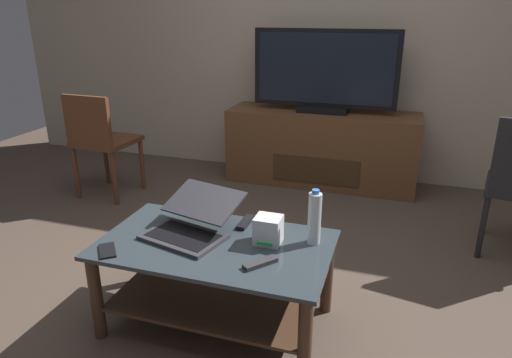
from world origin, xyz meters
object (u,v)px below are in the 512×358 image
Objects in this scene: side_chair at (100,138)px; soundbar_remote at (246,222)px; television at (325,73)px; cell_phone at (107,251)px; laptop at (192,222)px; media_cabinet at (321,148)px; router_box at (268,230)px; water_bottle_near at (314,218)px; tv_remote at (260,263)px; coffee_table at (216,269)px.

side_chair is 5.46× the size of soundbar_remote.
cell_phone is (-0.55, -2.36, -0.53)m from television.
laptop is (-0.27, -2.07, -0.47)m from television.
media_cabinet reaches higher than cell_phone.
soundbar_remote is at bearing 3.78° from cell_phone.
laptop is 3.68× the size of router_box.
television reaches higher than soundbar_remote.
side_chair reaches higher than water_bottle_near.
tv_remote is at bearing -123.27° from water_bottle_near.
television is 1.96m from soundbar_remote.
media_cabinet is 0.66m from television.
water_bottle_near is at bearing -80.76° from television.
television is at bearing 82.70° from laptop.
television reaches higher than tv_remote.
coffee_table is 6.86× the size of tv_remote.
tv_remote is at bearing -24.11° from laptop.
cell_phone is 0.88× the size of soundbar_remote.
tv_remote is (1.80, -1.39, -0.04)m from side_chair.
water_bottle_near is 0.35m from tv_remote.
water_bottle_near is at bearing -29.43° from side_chair.
soundbar_remote is (-0.19, 0.36, 0.00)m from tv_remote.
router_box is 0.49× the size of water_bottle_near.
coffee_table is at bearing -93.19° from media_cabinet.
side_chair is 1.85m from cell_phone.
media_cabinet reaches higher than laptop.
laptop is at bearing 6.14° from cell_phone.
soundbar_remote is (-0.37, 0.09, -0.12)m from water_bottle_near.
side_chair is (-1.65, -0.89, 0.18)m from media_cabinet.
soundbar_remote is at bearing -91.39° from television.
side_chair is at bearing 150.57° from water_bottle_near.
laptop is at bearing -40.90° from side_chair.
soundbar_remote is (-0.16, 0.16, -0.06)m from router_box.
television is at bearing 99.24° from water_bottle_near.
router_box is at bearing -162.06° from water_bottle_near.
router_box is at bearing -86.68° from television.
water_bottle_near is at bearing 18.07° from coffee_table.
television is at bearing 38.17° from cell_phone.
laptop is (-0.27, -2.09, 0.19)m from media_cabinet.
water_bottle_near reaches higher than coffee_table.
media_cabinet is 2.08m from router_box.
television reaches higher than coffee_table.
router_box is at bearing -86.71° from media_cabinet.
side_chair reaches higher than soundbar_remote.
laptop is at bearing -97.23° from media_cabinet.
laptop is 0.38m from router_box.
side_chair is at bearing 140.62° from coffee_table.
soundbar_remote is (-0.05, -1.91, 0.14)m from media_cabinet.
soundbar_remote is (0.51, 0.46, 0.01)m from cell_phone.
cell_phone is at bearing -135.27° from laptop.
television is 2.10m from router_box.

